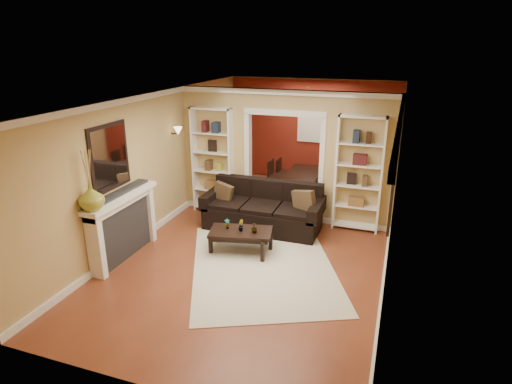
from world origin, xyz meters
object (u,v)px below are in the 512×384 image
at_px(bookshelf_left, 213,161).
at_px(dining_table, 304,183).
at_px(sofa, 263,207).
at_px(bookshelf_right, 359,175).
at_px(coffee_table, 241,241).
at_px(fireplace, 124,227).

distance_m(bookshelf_left, dining_table, 2.61).
relative_size(sofa, dining_table, 1.61).
height_order(sofa, bookshelf_right, bookshelf_right).
bearing_deg(bookshelf_right, dining_table, 128.78).
height_order(coffee_table, dining_table, dining_table).
height_order(coffee_table, bookshelf_right, bookshelf_right).
height_order(sofa, coffee_table, sofa).
bearing_deg(sofa, coffee_table, -92.43).
relative_size(coffee_table, dining_table, 0.74).
xyz_separation_m(sofa, coffee_table, (-0.05, -1.11, -0.26)).
bearing_deg(bookshelf_right, sofa, -161.85).
xyz_separation_m(bookshelf_left, fireplace, (-0.54, -2.53, -0.57)).
relative_size(bookshelf_right, fireplace, 1.35).
relative_size(bookshelf_right, dining_table, 1.56).
distance_m(bookshelf_right, dining_table, 2.51).
height_order(bookshelf_left, fireplace, bookshelf_left).
xyz_separation_m(sofa, bookshelf_right, (1.77, 0.58, 0.69)).
bearing_deg(dining_table, fireplace, 153.50).
bearing_deg(bookshelf_left, fireplace, -102.05).
bearing_deg(sofa, bookshelf_left, 156.45).
bearing_deg(bookshelf_left, sofa, -23.55).
bearing_deg(fireplace, dining_table, 63.50).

